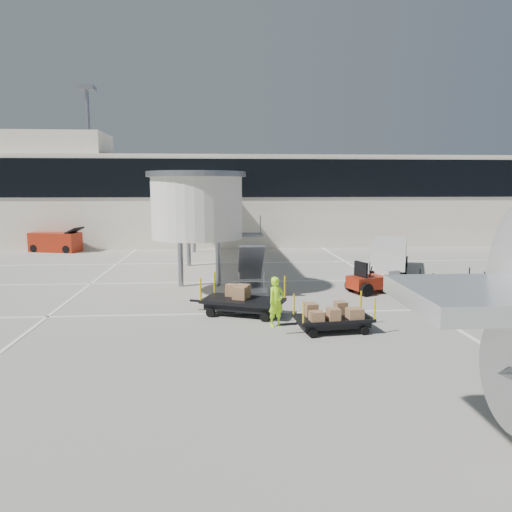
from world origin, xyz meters
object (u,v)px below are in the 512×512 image
at_px(box_cart_far, 243,301).
at_px(ground_worker, 276,302).
at_px(baggage_tug, 373,281).
at_px(belt_loader, 56,242).
at_px(minivan, 390,252).
at_px(box_cart_near, 333,319).
at_px(suitcase_cart, 453,287).

bearing_deg(box_cart_far, ground_worker, -34.62).
xyz_separation_m(baggage_tug, belt_loader, (-21.16, 17.43, 0.19)).
bearing_deg(box_cart_far, baggage_tug, 52.56).
xyz_separation_m(baggage_tug, minivan, (3.21, 6.88, 0.54)).
bearing_deg(box_cart_near, box_cart_far, 133.21).
height_order(suitcase_cart, box_cart_near, box_cart_near).
height_order(box_cart_far, ground_worker, ground_worker).
relative_size(box_cart_far, minivan, 0.77).
bearing_deg(box_cart_far, belt_loader, 145.93).
bearing_deg(baggage_tug, suitcase_cart, -41.08).
distance_m(ground_worker, belt_loader, 27.93).
bearing_deg(box_cart_near, suitcase_cart, 29.69).
distance_m(suitcase_cart, box_cart_near, 8.80).
xyz_separation_m(box_cart_near, ground_worker, (-2.00, 0.87, 0.47)).
height_order(ground_worker, minivan, ground_worker).
bearing_deg(suitcase_cart, baggage_tug, 153.13).
xyz_separation_m(suitcase_cart, minivan, (-0.27, 8.26, 0.64)).
height_order(box_cart_near, belt_loader, belt_loader).
height_order(suitcase_cart, box_cart_far, box_cart_far).
relative_size(baggage_tug, suitcase_cart, 0.79).
relative_size(box_cart_near, belt_loader, 0.77).
bearing_deg(minivan, baggage_tug, -93.39).
bearing_deg(box_cart_near, minivan, 56.37).
bearing_deg(box_cart_far, box_cart_near, -17.88).
bearing_deg(belt_loader, suitcase_cart, -21.23).
relative_size(box_cart_far, belt_loader, 0.91).
height_order(ground_worker, belt_loader, belt_loader).
height_order(suitcase_cart, minivan, minivan).
relative_size(baggage_tug, box_cart_far, 0.66).
bearing_deg(box_cart_near, baggage_tug, 54.66).
distance_m(suitcase_cart, box_cart_far, 10.56).
xyz_separation_m(ground_worker, minivan, (8.80, 12.63, 0.17)).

